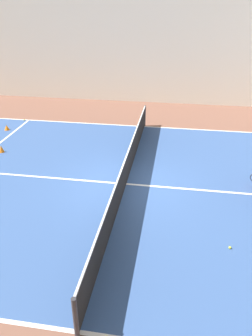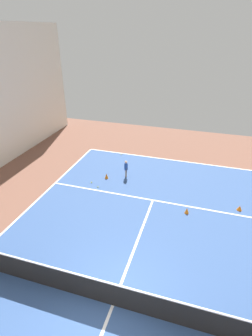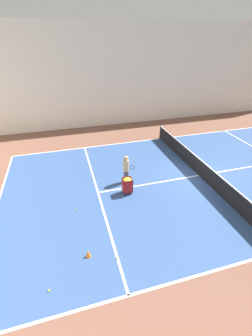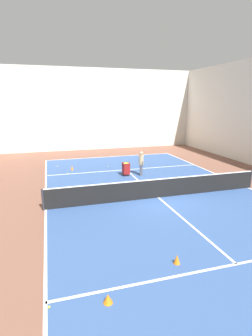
{
  "view_description": "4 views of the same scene",
  "coord_description": "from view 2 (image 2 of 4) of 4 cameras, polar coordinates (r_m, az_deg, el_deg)",
  "views": [
    {
      "loc": [
        9.74,
        1.57,
        5.81
      ],
      "look_at": [
        0.0,
        0.0,
        0.63
      ],
      "focal_mm": 35.0,
      "sensor_mm": 36.0,
      "label": 1
    },
    {
      "loc": [
        -2.01,
        5.01,
        7.93
      ],
      "look_at": [
        2.08,
        -8.12,
        0.58
      ],
      "focal_mm": 28.0,
      "sensor_mm": 36.0,
      "label": 2
    },
    {
      "loc": [
        -9.74,
        7.39,
        7.38
      ],
      "look_at": [
        0.58,
        4.42,
        0.93
      ],
      "focal_mm": 24.0,
      "sensor_mm": 36.0,
      "label": 3
    },
    {
      "loc": [
        -5.4,
        -12.13,
        4.98
      ],
      "look_at": [
        -0.44,
        4.64,
        0.54
      ],
      "focal_mm": 28.0,
      "sensor_mm": 36.0,
      "label": 4
    }
  ],
  "objects": [
    {
      "name": "tennis_net",
      "position": [
        9.14,
        -2.98,
        -25.76
      ],
      "size": [
        11.86,
        0.1,
        1.06
      ],
      "color": "#2D2D33",
      "rests_on": "ground"
    },
    {
      "name": "line_baseline_near",
      "position": [
        18.15,
        9.22,
        1.85
      ],
      "size": [
        11.56,
        0.1,
        0.0
      ],
      "primitive_type": "cube",
      "color": "white",
      "rests_on": "ground"
    },
    {
      "name": "line_service_near",
      "position": [
        13.84,
        5.88,
        -6.98
      ],
      "size": [
        11.56,
        0.1,
        0.0
      ],
      "primitive_type": "cube",
      "color": "white",
      "rests_on": "ground"
    },
    {
      "name": "tennis_ball_2",
      "position": [
        15.34,
        -7.51,
        -3.1
      ],
      "size": [
        0.07,
        0.07,
        0.07
      ],
      "primitive_type": "sphere",
      "color": "yellow",
      "rests_on": "ground"
    },
    {
      "name": "training_cone_3",
      "position": [
        14.17,
        23.49,
        -7.98
      ],
      "size": [
        0.25,
        0.25,
        0.25
      ],
      "primitive_type": "cone",
      "color": "orange",
      "rests_on": "ground"
    },
    {
      "name": "ground_plane",
      "position": [
        9.59,
        -2.89,
        -27.69
      ],
      "size": [
        35.12,
        35.12,
        0.0
      ],
      "primitive_type": "plane",
      "color": "brown"
    },
    {
      "name": "tennis_ball_7",
      "position": [
        14.88,
        -6.13,
        -4.1
      ],
      "size": [
        0.07,
        0.07,
        0.07
      ],
      "primitive_type": "sphere",
      "color": "yellow",
      "rests_on": "ground"
    },
    {
      "name": "court_playing_area",
      "position": [
        9.59,
        -2.89,
        -27.68
      ],
      "size": [
        11.56,
        22.4,
        0.0
      ],
      "color": "#335189",
      "rests_on": "ground"
    },
    {
      "name": "line_centre_service",
      "position": [
        9.59,
        -2.89,
        -27.67
      ],
      "size": [
        0.1,
        12.32,
        0.0
      ],
      "primitive_type": "cube",
      "color": "white",
      "rests_on": "ground"
    },
    {
      "name": "tennis_ball_10",
      "position": [
        18.57,
        -1.05,
        2.96
      ],
      "size": [
        0.07,
        0.07,
        0.07
      ],
      "primitive_type": "sphere",
      "color": "yellow",
      "rests_on": "ground"
    },
    {
      "name": "player_near_baseline",
      "position": [
        15.57,
        0.01,
        0.05
      ],
      "size": [
        0.3,
        0.53,
        1.05
      ],
      "rotation": [
        0.0,
        0.0,
        1.83
      ],
      "color": "gray",
      "rests_on": "ground"
    },
    {
      "name": "training_cone_1",
      "position": [
        13.15,
        13.11,
        -9.0
      ],
      "size": [
        0.21,
        0.21,
        0.3
      ],
      "primitive_type": "cone",
      "color": "orange",
      "rests_on": "ground"
    },
    {
      "name": "training_cone_0",
      "position": [
        15.65,
        -4.27,
        -1.74
      ],
      "size": [
        0.22,
        0.22,
        0.31
      ],
      "primitive_type": "cone",
      "color": "orange",
      "rests_on": "ground"
    }
  ]
}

